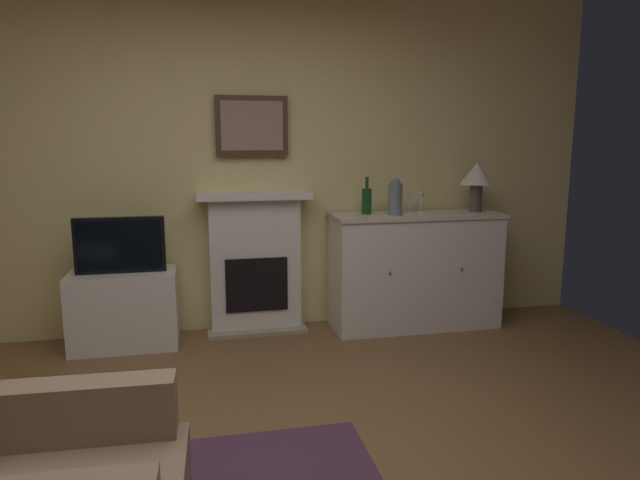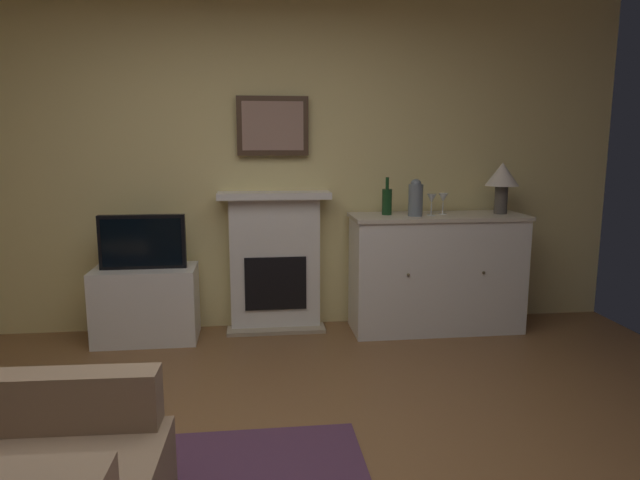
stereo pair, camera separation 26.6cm
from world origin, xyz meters
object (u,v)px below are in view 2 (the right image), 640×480
object	(u,v)px
wine_glass_center	(443,199)
vase_decorative	(416,198)
tv_set	(142,242)
wine_glass_left	(432,200)
sideboard_cabinet	(436,272)
wine_bottle	(387,201)
table_lamp	(502,178)
tv_cabinet	(146,304)
framed_picture	(273,126)
fireplace_unit	(275,261)

from	to	relation	value
wine_glass_center	vase_decorative	distance (m)	0.25
tv_set	wine_glass_left	bearing A→B (deg)	-0.57
sideboard_cabinet	wine_bottle	xyz separation A→B (m)	(-0.40, 0.05, 0.57)
table_lamp	tv_cabinet	distance (m)	2.90
table_lamp	wine_glass_left	size ratio (longest dim) A/B	2.42
wine_glass_center	tv_cabinet	distance (m)	2.41
wine_glass_center	tv_cabinet	world-z (taller)	wine_glass_center
table_lamp	framed_picture	bearing A→B (deg)	172.83
sideboard_cabinet	wine_glass_center	size ratio (longest dim) A/B	8.23
framed_picture	tv_set	bearing A→B (deg)	-166.69
framed_picture	wine_glass_center	xyz separation A→B (m)	(1.31, -0.20, -0.56)
table_lamp	wine_glass_left	xyz separation A→B (m)	(-0.57, -0.03, -0.16)
wine_bottle	tv_set	distance (m)	1.86
wine_glass_left	vase_decorative	xyz separation A→B (m)	(-0.13, -0.02, 0.02)
tv_set	framed_picture	bearing A→B (deg)	13.31
wine_bottle	wine_glass_left	bearing A→B (deg)	-12.77
sideboard_cabinet	table_lamp	size ratio (longest dim) A/B	3.39
fireplace_unit	tv_set	xyz separation A→B (m)	(-0.98, -0.19, 0.21)
vase_decorative	tv_cabinet	world-z (taller)	vase_decorative
framed_picture	sideboard_cabinet	distance (m)	1.72
fireplace_unit	tv_set	world-z (taller)	fireplace_unit
table_lamp	wine_glass_center	world-z (taller)	table_lamp
fireplace_unit	framed_picture	xyz separation A→B (m)	(0.00, 0.05, 1.05)
wine_glass_left	tv_set	xyz separation A→B (m)	(-2.17, 0.02, -0.29)
vase_decorative	tv_set	xyz separation A→B (m)	(-2.04, 0.04, -0.31)
wine_glass_left	wine_glass_center	size ratio (longest dim) A/B	1.00
framed_picture	fireplace_unit	bearing A→B (deg)	-90.00
wine_bottle	tv_set	bearing A→B (deg)	-178.33
framed_picture	table_lamp	distance (m)	1.83
wine_bottle	tv_cabinet	size ratio (longest dim) A/B	0.39
fireplace_unit	vase_decorative	size ratio (longest dim) A/B	3.91
fireplace_unit	tv_set	bearing A→B (deg)	-169.23
wine_glass_center	sideboard_cabinet	bearing A→B (deg)	-151.33
fireplace_unit	tv_set	size ratio (longest dim) A/B	1.77
fireplace_unit	tv_set	distance (m)	1.01
wine_glass_center	table_lamp	bearing A→B (deg)	-2.96
framed_picture	wine_bottle	world-z (taller)	framed_picture
tv_cabinet	tv_set	world-z (taller)	tv_set
wine_glass_left	sideboard_cabinet	bearing A→B (deg)	24.17
wine_glass_left	tv_cabinet	size ratio (longest dim) A/B	0.22
table_lamp	tv_set	bearing A→B (deg)	-179.83
framed_picture	sideboard_cabinet	world-z (taller)	framed_picture
wine_glass_left	wine_glass_center	distance (m)	0.12
sideboard_cabinet	vase_decorative	distance (m)	0.63
sideboard_cabinet	vase_decorative	world-z (taller)	vase_decorative
wine_glass_center	vase_decorative	size ratio (longest dim) A/B	0.59
framed_picture	sideboard_cabinet	size ratio (longest dim) A/B	0.41
fireplace_unit	sideboard_cabinet	size ratio (longest dim) A/B	0.81
fireplace_unit	wine_bottle	distance (m)	1.00
wine_glass_left	tv_cabinet	world-z (taller)	wine_glass_left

